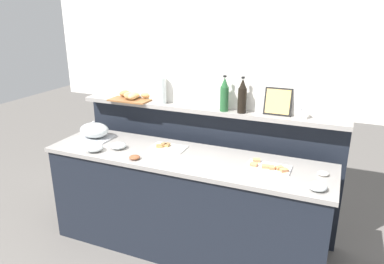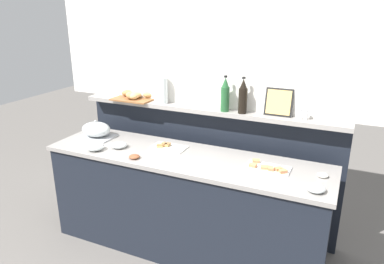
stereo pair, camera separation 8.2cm
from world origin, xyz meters
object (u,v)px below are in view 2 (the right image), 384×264
object	(u,v)px
condiment_bowl_red	(134,157)
glass_bowl_small	(316,188)
salt_shaker	(300,114)
framed_picture	(279,102)
sandwich_platter_front	(168,147)
glass_bowl_medium	(119,145)
wine_bottle_dark	(243,97)
serving_cloche	(96,130)
bread_basket	(134,95)
sandwich_platter_side	(268,168)
glass_bowl_large	(95,147)
wine_bottle_green	(225,95)
water_carafe	(163,90)
pepper_shaker	(306,115)
condiment_bowl_dark	(323,175)

from	to	relation	value
condiment_bowl_red	glass_bowl_small	bearing A→B (deg)	1.16
salt_shaker	framed_picture	xyz separation A→B (m)	(-0.19, 0.04, 0.07)
sandwich_platter_front	salt_shaker	size ratio (longest dim) A/B	3.52
sandwich_platter_front	glass_bowl_medium	distance (m)	0.43
wine_bottle_dark	salt_shaker	distance (m)	0.49
serving_cloche	bread_basket	size ratio (longest dim) A/B	0.83
sandwich_platter_front	glass_bowl_small	bearing A→B (deg)	-12.89
sandwich_platter_side	salt_shaker	xyz separation A→B (m)	(0.15, 0.39, 0.34)
condiment_bowl_red	serving_cloche	bearing A→B (deg)	154.90
sandwich_platter_front	glass_bowl_large	size ratio (longest dim) A/B	2.03
condiment_bowl_red	bread_basket	bearing A→B (deg)	121.87
framed_picture	condiment_bowl_red	bearing A→B (deg)	-146.04
sandwich_platter_side	bread_basket	world-z (taller)	bread_basket
glass_bowl_medium	wine_bottle_dark	xyz separation A→B (m)	(0.97, 0.48, 0.43)
condiment_bowl_red	wine_bottle_green	distance (m)	0.94
salt_shaker	condiment_bowl_red	bearing A→B (deg)	-151.84
glass_bowl_medium	bread_basket	bearing A→B (deg)	107.14
glass_bowl_large	water_carafe	distance (m)	0.82
glass_bowl_medium	wine_bottle_green	world-z (taller)	wine_bottle_green
serving_cloche	condiment_bowl_red	xyz separation A→B (m)	(0.61, -0.29, -0.06)
condiment_bowl_red	water_carafe	world-z (taller)	water_carafe
salt_shaker	water_carafe	bearing A→B (deg)	-180.00
framed_picture	bread_basket	bearing A→B (deg)	-179.42
wine_bottle_dark	salt_shaker	xyz separation A→B (m)	(0.48, 0.02, -0.10)
wine_bottle_green	water_carafe	world-z (taller)	wine_bottle_green
sandwich_platter_side	pepper_shaker	bearing A→B (deg)	63.31
condiment_bowl_red	salt_shaker	bearing A→B (deg)	28.16
wine_bottle_dark	sandwich_platter_side	bearing A→B (deg)	-48.42
condiment_bowl_red	framed_picture	world-z (taller)	framed_picture
salt_shaker	glass_bowl_large	bearing A→B (deg)	-158.73
glass_bowl_small	framed_picture	xyz separation A→B (m)	(-0.41, 0.65, 0.40)
wine_bottle_dark	glass_bowl_large	bearing A→B (deg)	-151.56
glass_bowl_large	framed_picture	world-z (taller)	framed_picture
pepper_shaker	salt_shaker	bearing A→B (deg)	180.00
serving_cloche	wine_bottle_green	size ratio (longest dim) A/B	1.08
glass_bowl_large	pepper_shaker	distance (m)	1.80
glass_bowl_medium	wine_bottle_green	distance (m)	1.03
glass_bowl_large	condiment_bowl_red	world-z (taller)	glass_bowl_large
glass_bowl_small	bread_basket	xyz separation A→B (m)	(-1.84, 0.64, 0.32)
glass_bowl_large	glass_bowl_small	bearing A→B (deg)	0.43
glass_bowl_small	wine_bottle_green	xyz separation A→B (m)	(-0.87, 0.59, 0.43)
condiment_bowl_red	framed_picture	bearing A→B (deg)	33.96
condiment_bowl_dark	framed_picture	size ratio (longest dim) A/B	0.35
condiment_bowl_dark	bread_basket	world-z (taller)	bread_basket
wine_bottle_dark	framed_picture	size ratio (longest dim) A/B	1.36
glass_bowl_medium	pepper_shaker	world-z (taller)	pepper_shaker
pepper_shaker	wine_bottle_dark	bearing A→B (deg)	-178.13
glass_bowl_large	pepper_shaker	size ratio (longest dim) A/B	1.74
glass_bowl_large	glass_bowl_medium	xyz separation A→B (m)	(0.16, 0.13, -0.00)
bread_basket	framed_picture	bearing A→B (deg)	0.58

